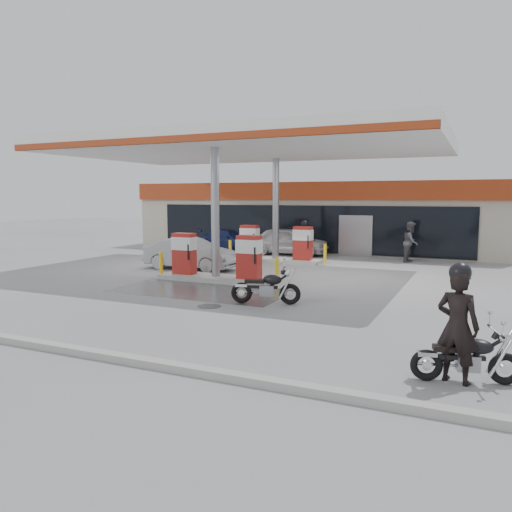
{
  "coord_description": "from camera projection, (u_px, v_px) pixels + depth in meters",
  "views": [
    {
      "loc": [
        9.16,
        -14.43,
        3.19
      ],
      "look_at": [
        2.26,
        0.73,
        1.2
      ],
      "focal_mm": 35.0,
      "sensor_mm": 36.0,
      "label": 1
    }
  ],
  "objects": [
    {
      "name": "ground",
      "position": [
        188.0,
        290.0,
        17.19
      ],
      "size": [
        90.0,
        90.0,
        0.0
      ],
      "primitive_type": "plane",
      "color": "gray",
      "rests_on": "ground"
    },
    {
      "name": "wet_patch",
      "position": [
        200.0,
        291.0,
        16.98
      ],
      "size": [
        6.0,
        3.0,
        0.0
      ],
      "primitive_type": "cube",
      "color": "#4C4C4F",
      "rests_on": "ground"
    },
    {
      "name": "drain_cover",
      "position": [
        209.0,
        306.0,
        14.56
      ],
      "size": [
        0.7,
        0.7,
        0.01
      ],
      "primitive_type": "cylinder",
      "color": "#38383A",
      "rests_on": "ground"
    },
    {
      "name": "kerb",
      "position": [
        15.0,
        340.0,
        10.85
      ],
      "size": [
        28.0,
        0.25,
        0.15
      ],
      "primitive_type": "cube",
      "color": "gray",
      "rests_on": "ground"
    },
    {
      "name": "store_building",
      "position": [
        324.0,
        215.0,
        31.35
      ],
      "size": [
        22.0,
        8.22,
        4.0
      ],
      "color": "#AFA493",
      "rests_on": "ground"
    },
    {
      "name": "canopy",
      "position": [
        249.0,
        147.0,
        21.08
      ],
      "size": [
        16.0,
        10.02,
        5.51
      ],
      "color": "silver",
      "rests_on": "ground"
    },
    {
      "name": "pump_island_near",
      "position": [
        216.0,
        262.0,
        18.91
      ],
      "size": [
        5.14,
        1.3,
        1.78
      ],
      "color": "#9E9E99",
      "rests_on": "ground"
    },
    {
      "name": "pump_island_far",
      "position": [
        276.0,
        248.0,
        24.33
      ],
      "size": [
        5.14,
        1.3,
        1.78
      ],
      "color": "#9E9E99",
      "rests_on": "ground"
    },
    {
      "name": "main_motorcycle",
      "position": [
        468.0,
        359.0,
        8.54
      ],
      "size": [
        1.81,
        0.78,
        0.95
      ],
      "rotation": [
        0.0,
        0.0,
        0.27
      ],
      "color": "black",
      "rests_on": "ground"
    },
    {
      "name": "biker_main",
      "position": [
        458.0,
        327.0,
        8.5
      ],
      "size": [
        0.82,
        0.66,
        1.97
      ],
      "primitive_type": "imported",
      "rotation": [
        0.0,
        0.0,
        2.85
      ],
      "color": "black",
      "rests_on": "ground"
    },
    {
      "name": "parked_motorcycle",
      "position": [
        267.0,
        288.0,
        14.85
      ],
      "size": [
        2.06,
        0.89,
        1.08
      ],
      "rotation": [
        0.0,
        0.0,
        0.28
      ],
      "color": "black",
      "rests_on": "ground"
    },
    {
      "name": "sedan_white",
      "position": [
        288.0,
        241.0,
        27.45
      ],
      "size": [
        4.5,
        1.92,
        1.51
      ],
      "primitive_type": "imported",
      "rotation": [
        0.0,
        0.0,
        1.6
      ],
      "color": "silver",
      "rests_on": "ground"
    },
    {
      "name": "attendant",
      "position": [
        411.0,
        242.0,
        24.36
      ],
      "size": [
        0.85,
        1.03,
        1.97
      ],
      "primitive_type": "imported",
      "rotation": [
        0.0,
        0.0,
        1.46
      ],
      "color": "#504F53",
      "rests_on": "ground"
    },
    {
      "name": "hatchback_silver",
      "position": [
        191.0,
        254.0,
        21.92
      ],
      "size": [
        4.22,
        1.51,
        1.39
      ],
      "primitive_type": "imported",
      "rotation": [
        0.0,
        0.0,
        1.56
      ],
      "color": "#96989D",
      "rests_on": "ground"
    },
    {
      "name": "parked_car_left",
      "position": [
        231.0,
        240.0,
        29.81
      ],
      "size": [
        4.63,
        2.96,
        1.25
      ],
      "primitive_type": "imported",
      "rotation": [
        0.0,
        0.0,
        1.27
      ],
      "color": "#161E4A",
      "rests_on": "ground"
    },
    {
      "name": "parked_car_right",
      "position": [
        390.0,
        244.0,
        27.92
      ],
      "size": [
        4.28,
        2.27,
        1.15
      ],
      "primitive_type": "imported",
      "rotation": [
        0.0,
        0.0,
        1.66
      ],
      "color": "#ADAFB6",
      "rests_on": "ground"
    },
    {
      "name": "biker_walking",
      "position": [
        304.0,
        240.0,
        26.0
      ],
      "size": [
        1.16,
        0.89,
        1.84
      ],
      "primitive_type": "imported",
      "rotation": [
        0.0,
        0.0,
        0.47
      ],
      "color": "black",
      "rests_on": "ground"
    }
  ]
}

